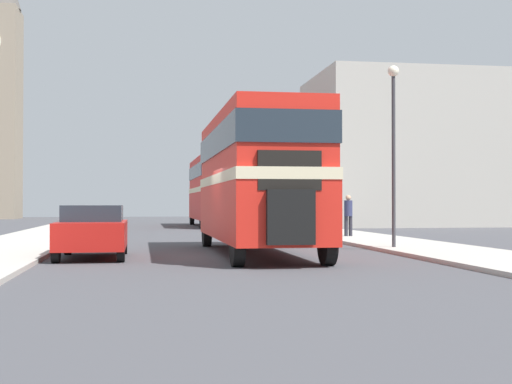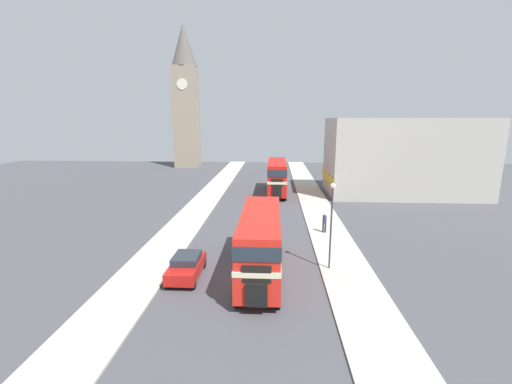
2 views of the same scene
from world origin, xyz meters
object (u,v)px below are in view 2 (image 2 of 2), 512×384
object	(u,v)px
double_decker_bus	(260,238)
street_lamp	(332,214)
church_tower	(186,96)
pedestrian_walking	(325,222)
car_parked_near	(186,266)
bus_distant	(277,175)

from	to	relation	value
double_decker_bus	street_lamp	bearing A→B (deg)	10.33
double_decker_bus	church_tower	size ratio (longest dim) A/B	0.36
pedestrian_walking	car_parked_near	bearing A→B (deg)	-137.91
double_decker_bus	bus_distant	bearing A→B (deg)	87.26
bus_distant	car_parked_near	distance (m)	26.63
street_lamp	church_tower	size ratio (longest dim) A/B	0.21
bus_distant	street_lamp	size ratio (longest dim) A/B	1.83
pedestrian_walking	bus_distant	bearing A→B (deg)	103.88
double_decker_bus	pedestrian_walking	bearing A→B (deg)	57.42
car_parked_near	church_tower	bearing A→B (deg)	103.91
church_tower	car_parked_near	bearing A→B (deg)	-76.09
car_parked_near	church_tower	world-z (taller)	church_tower
street_lamp	church_tower	distance (m)	55.94
pedestrian_walking	street_lamp	size ratio (longest dim) A/B	0.30
car_parked_near	street_lamp	xyz separation A→B (m)	(9.37, 1.59, 3.19)
street_lamp	car_parked_near	bearing A→B (deg)	-170.38
bus_distant	car_parked_near	world-z (taller)	bus_distant
street_lamp	church_tower	world-z (taller)	church_tower
bus_distant	double_decker_bus	bearing A→B (deg)	-92.74
car_parked_near	street_lamp	world-z (taller)	street_lamp
double_decker_bus	street_lamp	xyz separation A→B (m)	(4.63, 0.84, 1.50)
car_parked_near	street_lamp	size ratio (longest dim) A/B	0.67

